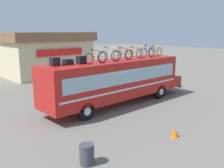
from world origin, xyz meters
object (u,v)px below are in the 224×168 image
(rooftop_bicycle_1, at_px, (96,58))
(trash_bin, at_px, (87,154))
(luggage_bag_2, at_px, (68,62))
(bus, at_px, (117,79))
(rooftop_bicycle_5, at_px, (148,52))
(luggage_bag_1, at_px, (55,62))
(rooftop_bicycle_2, at_px, (109,56))
(luggage_bag_3, at_px, (81,60))
(rooftop_bicycle_6, at_px, (155,52))
(traffic_cone, at_px, (175,132))
(rooftop_bicycle_3, at_px, (123,55))
(rooftop_bicycle_4, at_px, (134,53))

(rooftop_bicycle_1, bearing_deg, trash_bin, -132.50)
(luggage_bag_2, height_order, trash_bin, luggage_bag_2)
(bus, xyz_separation_m, rooftop_bicycle_5, (2.70, -0.38, 1.68))
(luggage_bag_2, height_order, rooftop_bicycle_5, rooftop_bicycle_5)
(luggage_bag_1, bearing_deg, rooftop_bicycle_2, -11.52)
(luggage_bag_1, bearing_deg, bus, -4.45)
(luggage_bag_1, relative_size, rooftop_bicycle_1, 0.29)
(bus, distance_m, luggage_bag_2, 3.93)
(rooftop_bicycle_5, bearing_deg, rooftop_bicycle_2, 179.61)
(luggage_bag_3, height_order, trash_bin, luggage_bag_3)
(luggage_bag_3, distance_m, rooftop_bicycle_6, 6.81)
(rooftop_bicycle_2, height_order, rooftop_bicycle_6, rooftop_bicycle_2)
(luggage_bag_2, height_order, rooftop_bicycle_1, rooftop_bicycle_1)
(traffic_cone, bearing_deg, rooftop_bicycle_3, 70.26)
(bus, xyz_separation_m, traffic_cone, (-1.74, -5.77, -1.53))
(luggage_bag_3, relative_size, rooftop_bicycle_4, 0.28)
(rooftop_bicycle_5, bearing_deg, luggage_bag_3, 174.98)
(rooftop_bicycle_2, relative_size, rooftop_bicycle_5, 1.01)
(luggage_bag_2, height_order, rooftop_bicycle_6, rooftop_bicycle_6)
(rooftop_bicycle_5, bearing_deg, traffic_cone, -129.45)
(luggage_bag_3, height_order, rooftop_bicycle_1, rooftop_bicycle_1)
(rooftop_bicycle_3, relative_size, rooftop_bicycle_4, 0.99)
(luggage_bag_3, relative_size, rooftop_bicycle_2, 0.28)
(luggage_bag_1, height_order, rooftop_bicycle_6, rooftop_bicycle_6)
(rooftop_bicycle_3, height_order, trash_bin, rooftop_bicycle_3)
(rooftop_bicycle_3, distance_m, trash_bin, 8.58)
(rooftop_bicycle_5, relative_size, trash_bin, 2.15)
(luggage_bag_3, bearing_deg, luggage_bag_2, 167.30)
(trash_bin, relative_size, traffic_cone, 1.78)
(luggage_bag_2, relative_size, rooftop_bicycle_2, 0.30)
(luggage_bag_1, xyz_separation_m, rooftop_bicycle_5, (7.15, -0.72, 0.17))
(luggage_bag_3, xyz_separation_m, rooftop_bicycle_3, (3.06, -0.41, 0.14))
(rooftop_bicycle_2, bearing_deg, trash_bin, -139.09)
(bus, bearing_deg, rooftop_bicycle_4, -7.38)
(rooftop_bicycle_6, xyz_separation_m, trash_bin, (-10.30, -4.90, -2.99))
(rooftop_bicycle_2, distance_m, rooftop_bicycle_6, 5.01)
(trash_bin, height_order, traffic_cone, trash_bin)
(luggage_bag_3, bearing_deg, luggage_bag_1, 171.63)
(luggage_bag_1, bearing_deg, rooftop_bicycle_3, -7.87)
(rooftop_bicycle_2, bearing_deg, bus, 18.83)
(luggage_bag_3, relative_size, rooftop_bicycle_5, 0.28)
(rooftop_bicycle_6, relative_size, trash_bin, 2.11)
(rooftop_bicycle_5, bearing_deg, rooftop_bicycle_3, 178.21)
(rooftop_bicycle_1, xyz_separation_m, rooftop_bicycle_3, (2.40, 0.11, 0.01))
(luggage_bag_1, distance_m, luggage_bag_2, 0.81)
(rooftop_bicycle_5, height_order, rooftop_bicycle_6, rooftop_bicycle_5)
(bus, height_order, trash_bin, bus)
(rooftop_bicycle_6, distance_m, trash_bin, 11.79)
(rooftop_bicycle_3, bearing_deg, luggage_bag_3, 172.39)
(luggage_bag_2, height_order, luggage_bag_3, luggage_bag_3)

